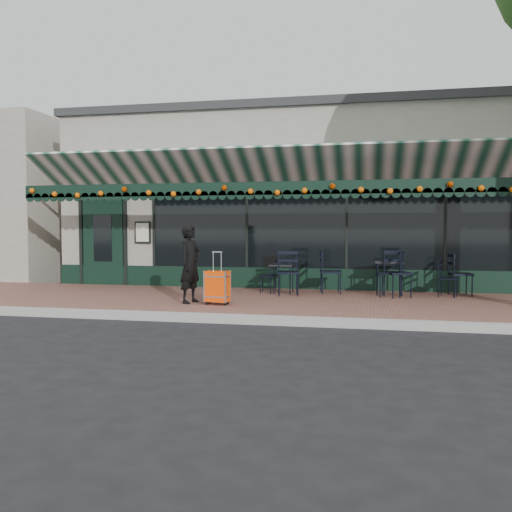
% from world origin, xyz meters
% --- Properties ---
extents(ground, '(80.00, 80.00, 0.00)m').
position_xyz_m(ground, '(0.00, 0.00, 0.00)').
color(ground, black).
rests_on(ground, ground).
extents(sidewalk, '(18.00, 4.00, 0.15)m').
position_xyz_m(sidewalk, '(0.00, 2.00, 0.07)').
color(sidewalk, brown).
rests_on(sidewalk, ground).
extents(curb, '(18.00, 0.16, 0.15)m').
position_xyz_m(curb, '(0.00, -0.08, 0.07)').
color(curb, '#9E9E99').
rests_on(curb, ground).
extents(restaurant_building, '(12.00, 9.60, 4.50)m').
position_xyz_m(restaurant_building, '(0.00, 7.84, 2.27)').
color(restaurant_building, gray).
rests_on(restaurant_building, ground).
extents(woman, '(0.51, 0.64, 1.53)m').
position_xyz_m(woman, '(-1.49, 1.14, 0.91)').
color(woman, black).
rests_on(woman, sidewalk).
extents(suitcase, '(0.47, 0.31, 1.01)m').
position_xyz_m(suitcase, '(-0.92, 1.01, 0.49)').
color(suitcase, '#F44407').
rests_on(suitcase, sidewalk).
extents(cafe_table_a, '(0.60, 0.60, 0.74)m').
position_xyz_m(cafe_table_a, '(2.35, 3.31, 0.81)').
color(cafe_table_a, black).
rests_on(cafe_table_a, sidewalk).
extents(cafe_table_b, '(0.52, 0.52, 0.64)m').
position_xyz_m(cafe_table_b, '(-0.00, 3.14, 0.73)').
color(cafe_table_b, black).
rests_on(cafe_table_b, sidewalk).
extents(chair_a_left, '(0.56, 0.56, 0.99)m').
position_xyz_m(chair_a_left, '(2.38, 2.89, 0.65)').
color(chair_a_left, black).
rests_on(chair_a_left, sidewalk).
extents(chair_a_right, '(0.49, 0.49, 0.78)m').
position_xyz_m(chair_a_right, '(3.56, 3.08, 0.54)').
color(chair_a_right, black).
rests_on(chair_a_right, sidewalk).
extents(chair_a_front, '(0.66, 0.66, 1.00)m').
position_xyz_m(chair_a_front, '(2.51, 2.83, 0.65)').
color(chair_a_front, black).
rests_on(chair_a_front, sidewalk).
extents(chair_a_extra, '(0.52, 0.52, 0.92)m').
position_xyz_m(chair_a_extra, '(3.85, 3.38, 0.61)').
color(chair_a_extra, black).
rests_on(chair_a_extra, sidewalk).
extents(chair_b_left, '(0.39, 0.39, 0.75)m').
position_xyz_m(chair_b_left, '(-0.31, 3.08, 0.53)').
color(chair_b_left, black).
rests_on(chair_b_left, sidewalk).
extents(chair_b_right, '(0.55, 0.55, 0.95)m').
position_xyz_m(chair_b_right, '(1.08, 3.21, 0.63)').
color(chair_b_right, black).
rests_on(chair_b_right, sidewalk).
extents(chair_b_front, '(0.57, 0.57, 0.97)m').
position_xyz_m(chair_b_front, '(0.20, 2.69, 0.64)').
color(chair_b_front, black).
rests_on(chair_b_front, sidewalk).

